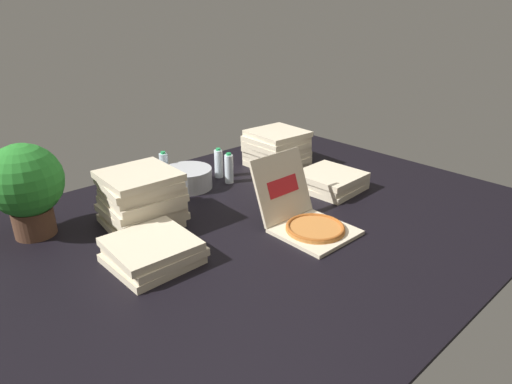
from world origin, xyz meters
TOP-DOWN VIEW (x-y plane):
  - ground_plane at (0.00, 0.00)m, footprint 3.20×2.40m
  - open_pizza_box at (0.10, -0.24)m, footprint 0.38×0.53m
  - pizza_stack_center_far at (0.66, 0.04)m, footprint 0.41×0.41m
  - pizza_stack_left_far at (-0.54, 0.44)m, footprint 0.45×0.44m
  - pizza_stack_center_near at (-0.71, 0.04)m, footprint 0.41×0.40m
  - pizza_stack_left_near at (0.72, 0.62)m, footprint 0.42×0.41m
  - ice_bucket at (-0.04, 0.72)m, footprint 0.33×0.33m
  - water_bottle_0 at (-0.09, 0.93)m, footprint 0.06×0.06m
  - water_bottle_1 at (-0.36, 0.72)m, footprint 0.06×0.06m
  - water_bottle_2 at (0.24, 0.73)m, footprint 0.06×0.06m
  - water_bottle_3 at (-0.30, 0.61)m, footprint 0.06×0.06m
  - water_bottle_4 at (0.23, 0.60)m, footprint 0.06×0.06m
  - potted_plant at (-1.04, 0.72)m, footprint 0.39×0.39m

SIDE VIEW (x-z plane):
  - ground_plane at x=0.00m, z-range -0.02..0.00m
  - pizza_stack_center_far at x=0.66m, z-range 0.00..0.12m
  - pizza_stack_center_near at x=-0.71m, z-range 0.00..0.12m
  - ice_bucket at x=-0.04m, z-range 0.00..0.14m
  - open_pizza_box at x=0.10m, z-range -0.12..0.26m
  - water_bottle_0 at x=-0.09m, z-range -0.01..0.21m
  - water_bottle_1 at x=-0.36m, z-range -0.01..0.21m
  - water_bottle_2 at x=0.24m, z-range -0.01..0.21m
  - water_bottle_3 at x=-0.30m, z-range -0.01..0.21m
  - water_bottle_4 at x=0.23m, z-range -0.01..0.21m
  - pizza_stack_left_near at x=0.72m, z-range 0.00..0.28m
  - pizza_stack_left_far at x=-0.54m, z-range 0.00..0.32m
  - potted_plant at x=-1.04m, z-range 0.04..0.55m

